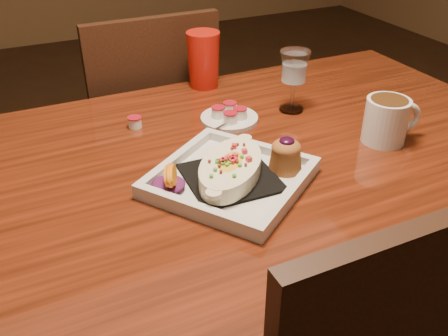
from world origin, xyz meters
name	(u,v)px	position (x,y,z in m)	size (l,w,h in m)	color
table	(231,195)	(0.00, 0.00, 0.65)	(1.50, 0.90, 0.75)	maroon
chair_far	(149,135)	(0.00, 0.63, 0.51)	(0.42, 0.42, 0.93)	black
plate	(236,172)	(-0.03, -0.09, 0.78)	(0.38, 0.38, 0.08)	silver
coffee_mug	(388,119)	(0.35, -0.08, 0.81)	(0.14, 0.10, 0.10)	silver
goblet	(294,70)	(0.25, 0.15, 0.86)	(0.07, 0.07, 0.16)	silver
saucer	(229,117)	(0.08, 0.17, 0.76)	(0.14, 0.14, 0.10)	silver
creamer_loose	(135,122)	(-0.14, 0.23, 0.76)	(0.03, 0.03, 0.03)	white
red_tumbler	(203,60)	(0.11, 0.40, 0.83)	(0.09, 0.09, 0.15)	red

